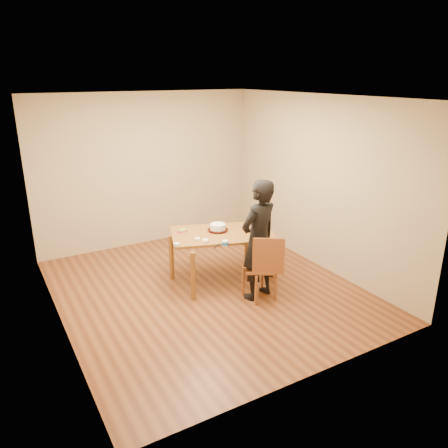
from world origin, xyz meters
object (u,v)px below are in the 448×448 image
dining_table (222,234)px  person (259,240)px  cake (218,227)px  cake_plate (218,230)px  dining_chair (260,268)px

dining_table → person: bearing=-59.2°
cake → person: (0.17, -0.84, 0.04)m
dining_table → cake: cake is taller
dining_table → cake_plate: (-0.02, 0.11, 0.03)m
dining_chair → cake_plate: 0.95m
dining_chair → person: bearing=121.5°
cake → dining_table: bearing=-82.0°
dining_chair → cake: 0.97m
cake → dining_chair: bearing=-79.4°
dining_table → cake_plate: size_ratio=4.89×
dining_chair → person: (0.00, 0.05, 0.40)m
dining_table → dining_chair: size_ratio=3.95×
dining_table → person: size_ratio=0.88×
dining_chair → person: person is taller
cake_plate → person: (0.17, -0.84, 0.09)m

